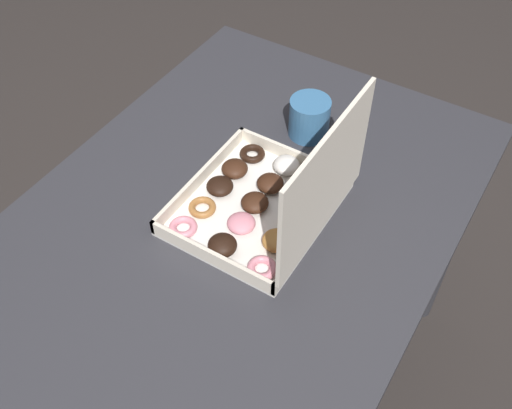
{
  "coord_description": "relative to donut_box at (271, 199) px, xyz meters",
  "views": [
    {
      "loc": [
        0.66,
        0.45,
        1.67
      ],
      "look_at": [
        -0.02,
        0.03,
        0.78
      ],
      "focal_mm": 42.0,
      "sensor_mm": 36.0,
      "label": 1
    }
  ],
  "objects": [
    {
      "name": "ground_plane",
      "position": [
        0.02,
        -0.06,
        -0.82
      ],
      "size": [
        8.0,
        8.0,
        0.0
      ],
      "primitive_type": "plane",
      "color": "#2D2826"
    },
    {
      "name": "donut_box",
      "position": [
        0.0,
        0.0,
        0.0
      ],
      "size": [
        0.32,
        0.29,
        0.28
      ],
      "color": "silver",
      "rests_on": "dining_table"
    },
    {
      "name": "dining_table",
      "position": [
        0.02,
        -0.06,
        -0.16
      ],
      "size": [
        1.11,
        0.81,
        0.77
      ],
      "color": "#2D2D33",
      "rests_on": "ground_plane"
    },
    {
      "name": "coffee_mug",
      "position": [
        -0.26,
        -0.05,
        -0.0
      ],
      "size": [
        0.09,
        0.09,
        0.09
      ],
      "color": "teal",
      "rests_on": "dining_table"
    }
  ]
}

